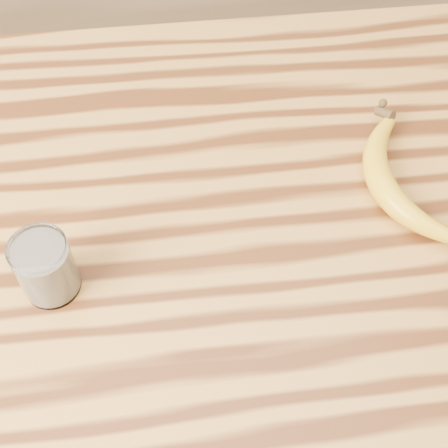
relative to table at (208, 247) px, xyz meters
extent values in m
plane|color=olive|center=(0.00, 0.00, -0.77)|extent=(4.00, 4.00, 0.00)
cube|color=#B97D32|center=(0.00, 0.00, 0.11)|extent=(1.20, 0.80, 0.04)
cylinder|color=brown|center=(0.54, 0.34, -0.34)|extent=(0.06, 0.06, 0.86)
cylinder|color=white|center=(-0.21, -0.12, 0.18)|extent=(0.07, 0.07, 0.09)
torus|color=white|center=(-0.21, -0.12, 0.22)|extent=(0.07, 0.07, 0.00)
cylinder|color=beige|center=(-0.21, -0.12, 0.17)|extent=(0.07, 0.07, 0.08)
camera|label=1|loc=(-0.03, -0.54, 0.84)|focal=50.00mm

